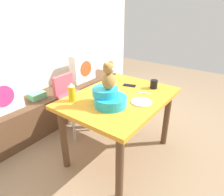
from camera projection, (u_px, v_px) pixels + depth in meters
The scene contains 15 objects.
ground_plane at pixel (119, 153), 2.31m from camera, with size 8.00×8.00×0.00m, color #8C7256.
back_wall at pixel (28, 29), 2.54m from camera, with size 4.40×0.10×2.60m, color silver.
window_bench at pixel (52, 108), 2.85m from camera, with size 2.60×0.44×0.46m, color brown.
pillow_floral_left at pixel (0, 95), 2.17m from camera, with size 0.44×0.15×0.44m.
pillow_floral_right at pixel (83, 68), 3.12m from camera, with size 0.44×0.15×0.44m.
book_stack at pixel (37, 95), 2.58m from camera, with size 0.20×0.14×0.08m, color #62C587.
dining_table at pixel (120, 106), 2.04m from camera, with size 1.17×0.87×0.74m.
highchair at pixel (71, 97), 2.49m from camera, with size 0.34×0.45×0.79m.
infant_seat_teal at pixel (109, 98), 1.79m from camera, with size 0.30×0.33×0.16m.
teddy_bear at pixel (109, 76), 1.70m from camera, with size 0.13×0.12×0.25m.
ketchup_bottle at pixel (72, 93), 1.86m from camera, with size 0.07×0.07×0.18m.
coffee_mug at pixel (154, 84), 2.17m from camera, with size 0.12×0.08×0.09m.
dinner_plate_near at pixel (142, 102), 1.86m from camera, with size 0.20×0.20×0.01m, color white.
cell_phone at pixel (129, 85), 2.25m from camera, with size 0.07×0.14×0.01m, color black.
table_fork at pixel (143, 93), 2.06m from camera, with size 0.02×0.17×0.01m, color silver.
Camera 1 is at (-1.51, -1.01, 1.57)m, focal length 31.37 mm.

